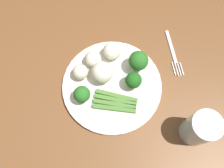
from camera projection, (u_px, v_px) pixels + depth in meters
name	position (u px, v px, depth m)	size (l,w,h in m)	color
ground_plane	(100.00, 129.00, 1.37)	(6.00, 6.00, 0.02)	#B7A88E
dining_table	(91.00, 97.00, 0.77)	(1.31, 1.08, 0.73)	brown
plate	(112.00, 85.00, 0.67)	(0.29, 0.29, 0.01)	silver
asparagus_bundle	(115.00, 102.00, 0.64)	(0.13, 0.09, 0.01)	#47752D
broccoli_right	(82.00, 94.00, 0.62)	(0.05, 0.05, 0.06)	#568E33
broccoli_left	(138.00, 61.00, 0.65)	(0.06, 0.06, 0.07)	#568E33
broccoli_front	(133.00, 80.00, 0.64)	(0.05, 0.05, 0.06)	#4C7F2B
cauliflower_front_left	(102.00, 72.00, 0.65)	(0.06, 0.06, 0.06)	silver
cauliflower_near_fork	(112.00, 51.00, 0.68)	(0.05, 0.05, 0.05)	white
cauliflower_edge	(80.00, 72.00, 0.66)	(0.05, 0.05, 0.05)	beige
cauliflower_back_right	(93.00, 59.00, 0.67)	(0.05, 0.05, 0.05)	silver
fork	(173.00, 53.00, 0.72)	(0.03, 0.17, 0.00)	silver
water_glass	(200.00, 129.00, 0.58)	(0.08, 0.08, 0.11)	silver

